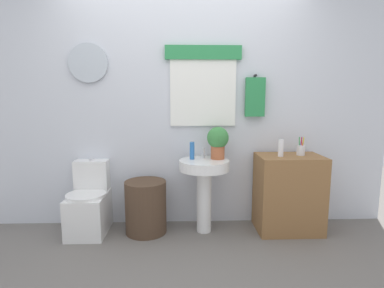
% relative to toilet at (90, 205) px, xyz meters
% --- Properties ---
extents(ground_plane, '(8.00, 8.00, 0.00)m').
position_rel_toilet_xyz_m(ground_plane, '(0.96, -0.88, -0.28)').
color(ground_plane, slate).
extents(back_wall, '(4.40, 0.18, 2.60)m').
position_rel_toilet_xyz_m(back_wall, '(0.96, 0.27, 1.02)').
color(back_wall, silver).
rests_on(back_wall, ground_plane).
extents(toilet, '(0.38, 0.51, 0.74)m').
position_rel_toilet_xyz_m(toilet, '(0.00, 0.00, 0.00)').
color(toilet, white).
rests_on(toilet, ground_plane).
extents(laundry_hamper, '(0.41, 0.41, 0.53)m').
position_rel_toilet_xyz_m(laundry_hamper, '(0.57, -0.03, -0.02)').
color(laundry_hamper, '#4C3828').
rests_on(laundry_hamper, ground_plane).
extents(pedestal_sink, '(0.50, 0.50, 0.74)m').
position_rel_toilet_xyz_m(pedestal_sink, '(1.16, -0.03, 0.28)').
color(pedestal_sink, white).
rests_on(pedestal_sink, ground_plane).
extents(faucet, '(0.03, 0.03, 0.10)m').
position_rel_toilet_xyz_m(faucet, '(1.16, 0.09, 0.51)').
color(faucet, silver).
rests_on(faucet, pedestal_sink).
extents(wooden_cabinet, '(0.64, 0.44, 0.78)m').
position_rel_toilet_xyz_m(wooden_cabinet, '(2.03, -0.03, 0.11)').
color(wooden_cabinet, olive).
rests_on(wooden_cabinet, ground_plane).
extents(soap_bottle, '(0.05, 0.05, 0.17)m').
position_rel_toilet_xyz_m(soap_bottle, '(1.04, 0.02, 0.55)').
color(soap_bottle, '#2D6BB7').
rests_on(soap_bottle, pedestal_sink).
extents(potted_plant, '(0.22, 0.22, 0.33)m').
position_rel_toilet_xyz_m(potted_plant, '(1.30, 0.03, 0.65)').
color(potted_plant, '#AD5B38').
rests_on(potted_plant, pedestal_sink).
extents(lotion_bottle, '(0.05, 0.05, 0.17)m').
position_rel_toilet_xyz_m(lotion_bottle, '(1.92, -0.07, 0.59)').
color(lotion_bottle, white).
rests_on(lotion_bottle, wooden_cabinet).
extents(toothbrush_cup, '(0.08, 0.08, 0.19)m').
position_rel_toilet_xyz_m(toothbrush_cup, '(2.14, -0.01, 0.56)').
color(toothbrush_cup, silver).
rests_on(toothbrush_cup, wooden_cabinet).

